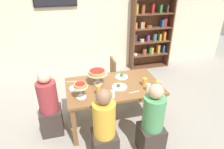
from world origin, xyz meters
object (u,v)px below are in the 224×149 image
object	(u,v)px
water_glass_clear_near	(148,87)
diner_near_left	(104,131)
dining_table	(114,90)
chair_far_right	(118,75)
beer_glass_amber_short	(98,90)
cutlery_knife_near	(134,92)
beer_glass_amber_spare	(158,86)
personal_pizza_stand	(80,87)
diner_head_west	(50,108)
diner_near_right	(152,125)
salad_plate_far_diner	(122,76)
cutlery_fork_near	(103,75)
salad_plate_near_diner	(119,86)
salad_plate_spare	(77,88)
bookshelf	(151,26)
beer_glass_amber_tall	(145,82)
water_glass_clear_far	(113,94)
deep_dish_pizza_stand	(97,73)
cutlery_fork_far	(71,81)

from	to	relation	value
water_glass_clear_near	diner_near_left	bearing A→B (deg)	-151.33
dining_table	chair_far_right	world-z (taller)	chair_far_right
beer_glass_amber_short	cutlery_knife_near	distance (m)	0.56
chair_far_right	beer_glass_amber_spare	size ratio (longest dim) A/B	6.14
personal_pizza_stand	beer_glass_amber_short	distance (m)	0.28
diner_head_west	diner_near_right	bearing A→B (deg)	-29.17
personal_pizza_stand	salad_plate_far_diner	bearing A→B (deg)	30.82
water_glass_clear_near	cutlery_fork_near	distance (m)	0.89
personal_pizza_stand	beer_glass_amber_short	xyz separation A→B (m)	(0.26, 0.00, -0.10)
salad_plate_near_diner	water_glass_clear_near	distance (m)	0.46
diner_near_left	water_glass_clear_near	size ratio (longest dim) A/B	9.98
salad_plate_spare	beer_glass_amber_spare	distance (m)	1.29
diner_head_west	beer_glass_amber_spare	bearing A→B (deg)	-9.98
diner_head_west	chair_far_right	xyz separation A→B (m)	(1.37, 0.78, -0.01)
salad_plate_far_diner	cutlery_fork_near	world-z (taller)	salad_plate_far_diner
bookshelf	cutlery_knife_near	bearing A→B (deg)	-120.08
diner_head_west	diner_near_right	size ratio (longest dim) A/B	1.00
salad_plate_spare	beer_glass_amber_short	xyz separation A→B (m)	(0.30, -0.27, 0.07)
diner_near_right	cutlery_knife_near	size ratio (longest dim) A/B	6.39
dining_table	cutlery_knife_near	distance (m)	0.39
beer_glass_amber_short	salad_plate_near_diner	bearing A→B (deg)	19.50
dining_table	personal_pizza_stand	bearing A→B (deg)	-158.31
beer_glass_amber_tall	diner_head_west	bearing A→B (deg)	175.19
dining_table	water_glass_clear_near	bearing A→B (deg)	-31.39
salad_plate_far_diner	water_glass_clear_near	size ratio (longest dim) A/B	1.99
personal_pizza_stand	salad_plate_spare	world-z (taller)	personal_pizza_stand
dining_table	diner_near_left	bearing A→B (deg)	-114.01
salad_plate_near_diner	water_glass_clear_far	bearing A→B (deg)	-124.85
water_glass_clear_near	cutlery_knife_near	bearing A→B (deg)	177.88
cutlery_fork_near	deep_dish_pizza_stand	bearing A→B (deg)	63.88
dining_table	deep_dish_pizza_stand	size ratio (longest dim) A/B	5.00
beer_glass_amber_spare	beer_glass_amber_tall	bearing A→B (deg)	130.85
cutlery_knife_near	deep_dish_pizza_stand	bearing A→B (deg)	134.99
diner_near_right	beer_glass_amber_short	bearing A→B (deg)	48.72
diner_head_west	salad_plate_spare	size ratio (longest dim) A/B	4.96
chair_far_right	beer_glass_amber_tall	world-z (taller)	beer_glass_amber_tall
beer_glass_amber_short	cutlery_fork_far	distance (m)	0.65
diner_near_left	diner_head_west	world-z (taller)	same
deep_dish_pizza_stand	water_glass_clear_near	bearing A→B (deg)	-29.30
water_glass_clear_far	salad_plate_near_diner	bearing A→B (deg)	55.15
diner_near_left	beer_glass_amber_tall	size ratio (longest dim) A/B	8.53
personal_pizza_stand	cutlery_fork_near	distance (m)	0.79
deep_dish_pizza_stand	personal_pizza_stand	world-z (taller)	deep_dish_pizza_stand
dining_table	cutlery_fork_near	bearing A→B (deg)	103.10
bookshelf	diner_near_right	world-z (taller)	bookshelf
salad_plate_near_diner	water_glass_clear_near	xyz separation A→B (m)	(0.41, -0.20, 0.04)
chair_far_right	cutlery_fork_far	world-z (taller)	chair_far_right
water_glass_clear_near	beer_glass_amber_spare	bearing A→B (deg)	-3.34
salad_plate_far_diner	beer_glass_amber_short	xyz separation A→B (m)	(-0.52, -0.46, 0.06)
diner_near_right	chair_far_right	xyz separation A→B (m)	(-0.04, 1.57, -0.01)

